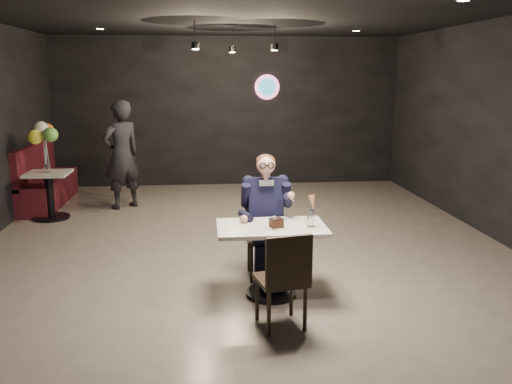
{
  "coord_description": "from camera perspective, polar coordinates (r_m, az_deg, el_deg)",
  "views": [
    {
      "loc": [
        -0.5,
        -6.65,
        2.25
      ],
      "look_at": [
        0.06,
        -0.81,
        0.97
      ],
      "focal_mm": 38.0,
      "sensor_mm": 36.0,
      "label": 1
    }
  ],
  "objects": [
    {
      "name": "dessert_plate",
      "position": [
        5.42,
        1.98,
        -3.72
      ],
      "size": [
        0.22,
        0.22,
        0.01
      ],
      "primitive_type": "cylinder",
      "color": "white",
      "rests_on": "main_table"
    },
    {
      "name": "pendant_lights",
      "position": [
        8.69,
        -2.29,
        16.42
      ],
      "size": [
        1.4,
        1.2,
        0.36
      ],
      "primitive_type": "cube",
      "color": "black",
      "rests_on": "floor"
    },
    {
      "name": "chair_near",
      "position": [
        4.93,
        2.63,
        -9.02
      ],
      "size": [
        0.51,
        0.54,
        0.92
      ],
      "primitive_type": "cube",
      "rotation": [
        0.0,
        0.0,
        0.21
      ],
      "color": "black",
      "rests_on": "floor"
    },
    {
      "name": "main_table",
      "position": [
        5.61,
        1.61,
        -7.26
      ],
      "size": [
        1.1,
        0.7,
        0.75
      ],
      "primitive_type": "cube",
      "color": "silver",
      "rests_on": "floor"
    },
    {
      "name": "side_table",
      "position": [
        9.16,
        -20.9,
        -0.15
      ],
      "size": [
        0.65,
        0.65,
        0.82
      ],
      "primitive_type": "cube",
      "color": "silver",
      "rests_on": "floor"
    },
    {
      "name": "balloon_bunch",
      "position": [
        9.03,
        -21.3,
        5.0
      ],
      "size": [
        0.41,
        0.41,
        0.68
      ],
      "primitive_type": "cube",
      "color": "#FFFC35",
      "rests_on": "balloon_vase"
    },
    {
      "name": "booth_bench",
      "position": [
        10.16,
        -21.14,
        1.72
      ],
      "size": [
        0.54,
        2.14,
        1.07
      ],
      "primitive_type": "cube",
      "color": "#440E13",
      "rests_on": "floor"
    },
    {
      "name": "seated_man",
      "position": [
        6.03,
        0.98,
        -2.43
      ],
      "size": [
        0.6,
        0.8,
        1.44
      ],
      "primitive_type": "cube",
      "color": "black",
      "rests_on": "floor"
    },
    {
      "name": "chair_far",
      "position": [
        6.1,
        0.97,
        -4.79
      ],
      "size": [
        0.42,
        0.46,
        0.92
      ],
      "primitive_type": "cube",
      "color": "black",
      "rests_on": "floor"
    },
    {
      "name": "sundae_glass",
      "position": [
        5.47,
        5.77,
        -2.77
      ],
      "size": [
        0.08,
        0.08,
        0.17
      ],
      "primitive_type": "cylinder",
      "color": "silver",
      "rests_on": "main_table"
    },
    {
      "name": "wafer_cone",
      "position": [
        5.42,
        5.97,
        -1.09
      ],
      "size": [
        0.09,
        0.09,
        0.15
      ],
      "primitive_type": "cone",
      "rotation": [
        0.0,
        0.0,
        0.26
      ],
      "color": "tan",
      "rests_on": "sundae_glass"
    },
    {
      "name": "wall_sign",
      "position": [
        11.2,
        1.17,
        10.99
      ],
      "size": [
        0.5,
        0.06,
        0.5
      ],
      "primitive_type": null,
      "color": "pink",
      "rests_on": "floor"
    },
    {
      "name": "balloon_vase",
      "position": [
        9.08,
        -21.1,
        2.41
      ],
      "size": [
        0.1,
        0.1,
        0.15
      ],
      "primitive_type": "cylinder",
      "color": "silver",
      "rests_on": "side_table"
    },
    {
      "name": "floor",
      "position": [
        7.04,
        -1.15,
        -6.36
      ],
      "size": [
        9.0,
        9.0,
        0.0
      ],
      "primitive_type": "plane",
      "color": "gray",
      "rests_on": "ground"
    },
    {
      "name": "cake_slice",
      "position": [
        5.38,
        2.16,
        -3.31
      ],
      "size": [
        0.15,
        0.13,
        0.08
      ],
      "primitive_type": "cube",
      "rotation": [
        0.0,
        0.0,
        0.35
      ],
      "color": "black",
      "rests_on": "dessert_plate"
    },
    {
      "name": "mint_leaf",
      "position": [
        5.37,
        3.05,
        -2.95
      ],
      "size": [
        0.06,
        0.04,
        0.01
      ],
      "primitive_type": "ellipsoid",
      "color": "#2B843F",
      "rests_on": "cake_slice"
    },
    {
      "name": "passerby",
      "position": [
        9.46,
        -13.96,
        3.81
      ],
      "size": [
        0.8,
        0.76,
        1.84
      ],
      "primitive_type": "imported",
      "rotation": [
        0.0,
        0.0,
        3.79
      ],
      "color": "black",
      "rests_on": "floor"
    }
  ]
}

